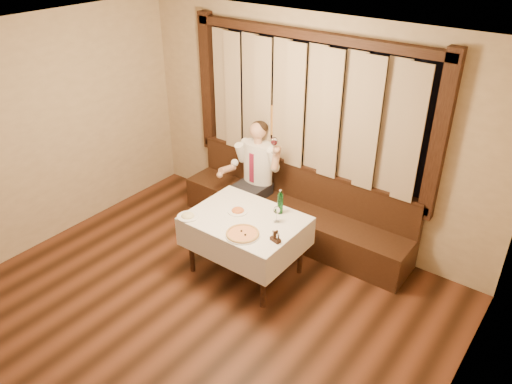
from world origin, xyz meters
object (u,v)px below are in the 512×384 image
Objects in this scene: seated_man at (255,168)px; pasta_red at (238,209)px; green_bottle at (280,203)px; cruet_caddy at (275,238)px; pizza at (243,234)px; pasta_cream at (188,215)px; banquette at (294,213)px; dining_table at (245,226)px.

pasta_red is at bearing -64.58° from seated_man.
green_bottle is 2.39× the size of cruet_caddy.
pasta_cream reaches higher than pizza.
banquette is at bearing 69.25° from pasta_cream.
pasta_cream reaches higher than dining_table.
banquette is 1.40m from pizza.
seated_man reaches higher than pasta_cream.
pizza is at bearing 6.92° from pasta_cream.
pasta_red is 0.49m from green_bottle.
cruet_caddy reaches higher than pasta_cream.
pizza is at bearing -45.31° from pasta_red.
pasta_red reaches higher than dining_table.
pizza is 0.72m from pasta_cream.
pasta_red is at bearing 160.75° from dining_table.
banquette is at bearing 9.01° from seated_man.
pasta_red is at bearing -98.79° from banquette.
cruet_caddy reaches higher than dining_table.
pasta_cream is at bearing -138.39° from green_bottle.
cruet_caddy is 0.09× the size of seated_man.
banquette is at bearing 81.21° from pasta_red.
dining_table is at bearing -90.00° from banquette.
pasta_cream is at bearing -156.75° from cruet_caddy.
pizza is 1.26× the size of green_bottle.
green_bottle reaches higher than pasta_cream.
green_bottle is at bearing 33.60° from pasta_red.
banquette is 1.09m from pasta_red.
banquette is 2.21× the size of seated_man.
pizza is 0.48m from pasta_red.
green_bottle is (0.07, 0.61, 0.11)m from pizza.
pasta_red is 0.72m from cruet_caddy.
cruet_caddy is at bearing -45.10° from seated_man.
dining_table is at bearing 122.96° from pizza.
dining_table is at bearing -19.25° from pasta_red.
pizza is 1.56× the size of pasta_cream.
pizza is (0.19, -1.31, 0.46)m from banquette.
green_bottle is at bearing -36.75° from seated_man.
dining_table is 0.88× the size of seated_man.
pizza is at bearing -148.61° from cruet_caddy.
dining_table is 0.66m from pasta_cream.
green_bottle reaches higher than banquette.
seated_man is (-0.42, 0.88, 0.05)m from pasta_red.
pasta_cream is (-0.38, -0.43, 0.00)m from pasta_red.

